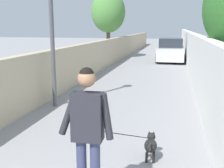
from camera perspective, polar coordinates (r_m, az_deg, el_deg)
ground_plane at (r=15.33m, az=6.92°, el=3.04°), size 80.00×80.00×0.00m
wall_left at (r=13.75m, az=-3.95°, el=5.38°), size 48.00×0.30×1.56m
fence_right at (r=13.17m, az=16.57°, el=5.55°), size 48.00×0.30×1.98m
tree_left_near at (r=20.68m, az=-0.78°, el=14.57°), size 2.47×2.47×4.81m
person_skateboarder at (r=3.47m, az=-5.05°, el=-8.42°), size 0.24×0.71×1.75m
dog at (r=5.01m, az=7.93°, el=-12.25°), size 1.75×0.80×1.06m
car_near at (r=19.11m, az=12.00°, el=6.73°), size 3.84×1.80×1.54m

